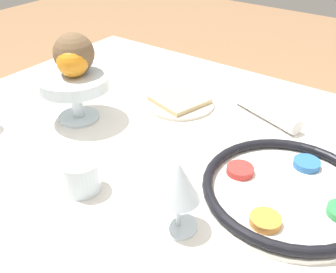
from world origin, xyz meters
TOP-DOWN VIEW (x-y plane):
  - dining_table at (0.00, 0.00)m, footprint 1.40×0.93m
  - seder_plate at (-0.21, 0.03)m, footprint 0.32×0.32m
  - wine_glass at (-0.08, 0.21)m, footprint 0.07×0.07m
  - fruit_stand at (0.33, 0.05)m, footprint 0.18×0.18m
  - orange_fruit at (0.32, 0.06)m, footprint 0.07×0.07m
  - coconut at (0.34, 0.04)m, footprint 0.10×0.10m
  - bread_plate at (0.17, -0.16)m, footprint 0.19×0.19m
  - napkin_roll at (-0.05, -0.23)m, footprint 0.20×0.10m
  - cup_near at (0.12, 0.24)m, footprint 0.07×0.07m

SIDE VIEW (x-z plane):
  - dining_table at x=0.00m, z-range 0.00..0.75m
  - bread_plate at x=0.17m, z-range 0.75..0.77m
  - seder_plate at x=-0.21m, z-range 0.75..0.78m
  - napkin_roll at x=-0.05m, z-range 0.75..0.79m
  - cup_near at x=0.12m, z-range 0.75..0.82m
  - fruit_stand at x=0.33m, z-range 0.79..0.90m
  - wine_glass at x=-0.08m, z-range 0.78..0.92m
  - orange_fruit at x=0.32m, z-range 0.87..0.95m
  - coconut at x=0.34m, z-range 0.87..0.97m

